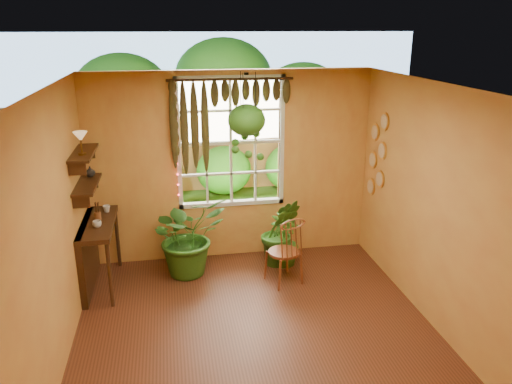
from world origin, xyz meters
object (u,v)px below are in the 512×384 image
Objects in this scene: counter_ledge at (91,248)px; potted_plant_mid at (280,232)px; potted_plant_left at (188,235)px; windsor_chair at (285,261)px; hanging_basket at (247,125)px.

counter_ledge is 1.21× the size of potted_plant_mid.
counter_ledge is 1.07× the size of potted_plant_left.
potted_plant_mid reaches higher than counter_ledge.
counter_ledge is at bearing 151.39° from windsor_chair.
windsor_chair is 1.36m from potted_plant_left.
counter_ledge is 1.25m from potted_plant_left.
windsor_chair is at bearing -7.90° from counter_ledge.
counter_ledge is 1.04× the size of hanging_basket.
counter_ledge is at bearing -172.59° from potted_plant_left.
potted_plant_mid is at bearing 1.64° from potted_plant_left.
hanging_basket is (2.07, 0.26, 1.48)m from counter_ledge.
hanging_basket is (-0.46, 0.06, 1.53)m from potted_plant_mid.
counter_ledge is 1.10× the size of windsor_chair.
hanging_basket is at bearing 172.68° from potted_plant_mid.
windsor_chair is 1.86m from hanging_basket.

